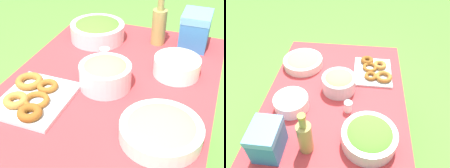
# 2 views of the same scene
# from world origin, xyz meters

# --- Properties ---
(picnic_table) EXTENTS (1.21, 0.92, 0.70)m
(picnic_table) POSITION_xyz_m (0.00, 0.00, 0.60)
(picnic_table) COLOR #B73338
(picnic_table) RESTS_ON ground_plane
(salad_bowl) EXTENTS (0.30, 0.30, 0.11)m
(salad_bowl) POSITION_xyz_m (0.36, 0.22, 0.75)
(salad_bowl) COLOR silver
(salad_bowl) RESTS_ON picnic_table
(pasta_bowl) EXTENTS (0.30, 0.30, 0.08)m
(pasta_bowl) POSITION_xyz_m (-0.27, -0.29, 0.73)
(pasta_bowl) COLOR silver
(pasta_bowl) RESTS_ON picnic_table
(donut_platter) EXTENTS (0.33, 0.30, 0.05)m
(donut_platter) POSITION_xyz_m (-0.25, 0.26, 0.72)
(donut_platter) COLOR silver
(donut_platter) RESTS_ON picnic_table
(plate_stack) EXTENTS (0.21, 0.21, 0.08)m
(plate_stack) POSITION_xyz_m (0.16, -0.26, 0.74)
(plate_stack) COLOR white
(plate_stack) RESTS_ON picnic_table
(olive_oil_bottle) EXTENTS (0.08, 0.08, 0.27)m
(olive_oil_bottle) POSITION_xyz_m (0.43, -0.10, 0.80)
(olive_oil_bottle) COLOR #998E4C
(olive_oil_bottle) RESTS_ON picnic_table
(bread_bowl) EXTENTS (0.23, 0.23, 0.13)m
(bread_bowl) POSITION_xyz_m (-0.04, 0.02, 0.76)
(bread_bowl) COLOR silver
(bread_bowl) RESTS_ON picnic_table
(cooler_box) EXTENTS (0.18, 0.14, 0.19)m
(cooler_box) POSITION_xyz_m (0.47, -0.29, 0.79)
(cooler_box) COLOR #3372B7
(cooler_box) RESTS_ON picnic_table
(salt_shaker) EXTENTS (0.05, 0.05, 0.07)m
(salt_shaker) POSITION_xyz_m (0.15, 0.09, 0.73)
(salt_shaker) COLOR white
(salt_shaker) RESTS_ON picnic_table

